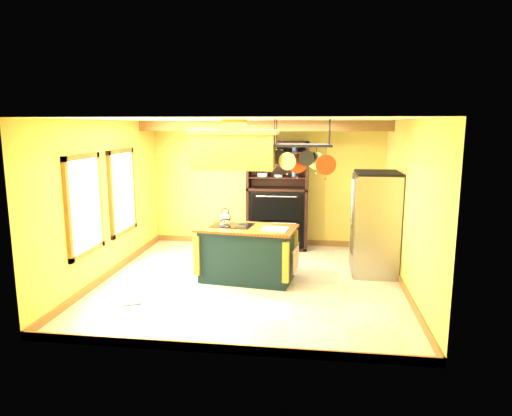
% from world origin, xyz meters
% --- Properties ---
extents(floor, '(5.00, 5.00, 0.00)m').
position_xyz_m(floor, '(0.00, 0.00, 0.00)').
color(floor, beige).
rests_on(floor, ground).
extents(ceiling, '(5.00, 5.00, 0.00)m').
position_xyz_m(ceiling, '(0.00, 0.00, 2.70)').
color(ceiling, white).
rests_on(ceiling, wall_back).
extents(wall_back, '(5.00, 0.02, 2.70)m').
position_xyz_m(wall_back, '(0.00, 2.50, 1.35)').
color(wall_back, gold).
rests_on(wall_back, floor).
extents(wall_front, '(5.00, 0.02, 2.70)m').
position_xyz_m(wall_front, '(0.00, -2.50, 1.35)').
color(wall_front, gold).
rests_on(wall_front, floor).
extents(wall_left, '(0.02, 5.00, 2.70)m').
position_xyz_m(wall_left, '(-2.50, 0.00, 1.35)').
color(wall_left, gold).
rests_on(wall_left, floor).
extents(wall_right, '(0.02, 5.00, 2.70)m').
position_xyz_m(wall_right, '(2.50, 0.00, 1.35)').
color(wall_right, gold).
rests_on(wall_right, floor).
extents(ceiling_beam, '(5.00, 0.15, 0.20)m').
position_xyz_m(ceiling_beam, '(0.00, 1.70, 2.59)').
color(ceiling_beam, olive).
rests_on(ceiling_beam, ceiling).
extents(window_near, '(0.06, 1.06, 1.56)m').
position_xyz_m(window_near, '(-2.47, -0.80, 1.40)').
color(window_near, olive).
rests_on(window_near, wall_left).
extents(window_far, '(0.06, 1.06, 1.56)m').
position_xyz_m(window_far, '(-2.47, 0.60, 1.40)').
color(window_far, olive).
rests_on(window_far, wall_left).
extents(kitchen_island, '(1.72, 1.10, 1.11)m').
position_xyz_m(kitchen_island, '(-0.08, 0.10, 0.47)').
color(kitchen_island, black).
rests_on(kitchen_island, floor).
extents(range_hood, '(1.39, 0.79, 0.80)m').
position_xyz_m(range_hood, '(-0.28, 0.10, 2.24)').
color(range_hood, gold).
rests_on(range_hood, ceiling).
extents(pot_rack, '(1.05, 0.48, 0.87)m').
position_xyz_m(pot_rack, '(0.83, 0.10, 2.17)').
color(pot_rack, black).
rests_on(pot_rack, ceiling).
extents(refrigerator, '(0.77, 0.91, 1.78)m').
position_xyz_m(refrigerator, '(2.10, 0.74, 0.86)').
color(refrigerator, '#919599').
rests_on(refrigerator, floor).
extents(hutch, '(1.28, 0.58, 2.27)m').
position_xyz_m(hutch, '(0.26, 2.25, 0.88)').
color(hutch, black).
rests_on(hutch, floor).
extents(floor_register, '(0.30, 0.22, 0.01)m').
position_xyz_m(floor_register, '(-1.61, -1.22, 0.01)').
color(floor_register, black).
rests_on(floor_register, floor).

